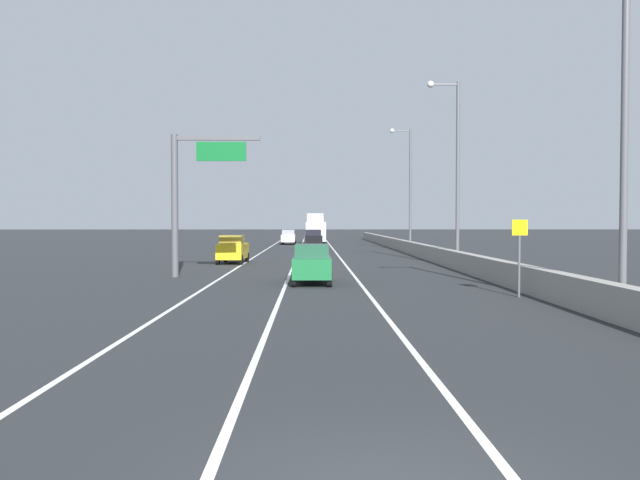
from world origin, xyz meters
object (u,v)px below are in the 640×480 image
at_px(lamp_post_right_near, 618,100).
at_px(car_silver_2, 289,237).
at_px(car_green_3, 312,264).
at_px(box_truck, 315,230).
at_px(overhead_sign_gantry, 189,187).
at_px(car_yellow_1, 233,249).
at_px(car_blue_4, 315,235).
at_px(lamp_post_right_third, 408,182).
at_px(speed_advisory_sign, 519,252).
at_px(car_black_0, 313,239).
at_px(lamp_post_right_second, 454,162).

height_order(lamp_post_right_near, car_silver_2, lamp_post_right_near).
bearing_deg(car_green_3, box_truck, 89.44).
distance_m(overhead_sign_gantry, car_yellow_1, 11.70).
distance_m(car_yellow_1, car_green_3, 15.53).
bearing_deg(car_blue_4, lamp_post_right_third, -71.40).
bearing_deg(lamp_post_right_near, overhead_sign_gantry, 139.86).
bearing_deg(speed_advisory_sign, car_black_0, 100.25).
xyz_separation_m(car_black_0, car_green_3, (-0.17, -37.67, -0.09)).
xyz_separation_m(car_yellow_1, car_silver_2, (2.62, 36.53, -0.05)).
xyz_separation_m(lamp_post_right_near, box_truck, (-9.21, 60.35, -4.98)).
xyz_separation_m(speed_advisory_sign, car_silver_2, (-10.92, 56.83, -0.84)).
relative_size(lamp_post_right_second, car_green_3, 2.53).
xyz_separation_m(lamp_post_right_near, car_blue_4, (-9.18, 69.27, -5.75)).
distance_m(car_silver_2, car_blue_4, 8.75).
distance_m(overhead_sign_gantry, car_silver_2, 47.86).
bearing_deg(car_black_0, lamp_post_right_third, -28.95).
bearing_deg(lamp_post_right_near, car_silver_2, 101.63).
bearing_deg(car_blue_4, speed_advisory_sign, -83.40).
distance_m(lamp_post_right_second, lamp_post_right_third, 21.34).
bearing_deg(lamp_post_right_second, car_silver_2, 106.96).
relative_size(overhead_sign_gantry, lamp_post_right_third, 0.62).
relative_size(lamp_post_right_near, car_yellow_1, 2.89).
xyz_separation_m(lamp_post_right_third, car_black_0, (-9.31, 5.15, -5.75)).
distance_m(car_black_0, car_green_3, 37.67).
height_order(car_black_0, box_truck, box_truck).
bearing_deg(lamp_post_right_second, car_yellow_1, 167.27).
relative_size(speed_advisory_sign, car_green_3, 0.63).
bearing_deg(car_silver_2, lamp_post_right_near, -78.37).
bearing_deg(lamp_post_right_near, car_blue_4, 97.55).
bearing_deg(car_blue_4, lamp_post_right_near, -82.45).
bearing_deg(car_silver_2, overhead_sign_gantry, -94.30).
xyz_separation_m(car_yellow_1, car_blue_4, (6.03, 44.59, 0.05)).
xyz_separation_m(speed_advisory_sign, lamp_post_right_third, (1.45, 38.30, 5.02)).
bearing_deg(speed_advisory_sign, car_silver_2, 100.87).
bearing_deg(box_truck, lamp_post_right_second, -77.33).
distance_m(lamp_post_right_second, car_black_0, 28.59).
relative_size(lamp_post_right_second, car_blue_4, 2.63).
bearing_deg(box_truck, speed_advisory_sign, -82.33).
bearing_deg(car_green_3, car_silver_2, 93.24).
xyz_separation_m(lamp_post_right_second, box_truck, (-8.77, 39.01, -4.98)).
distance_m(car_black_0, box_truck, 12.56).
xyz_separation_m(lamp_post_right_second, car_blue_4, (-8.74, 47.93, -5.75)).
relative_size(lamp_post_right_near, lamp_post_right_second, 1.00).
relative_size(lamp_post_right_second, car_silver_2, 2.75).
bearing_deg(car_yellow_1, car_green_3, -69.22).
bearing_deg(car_blue_4, overhead_sign_gantry, -97.16).
bearing_deg(overhead_sign_gantry, lamp_post_right_third, 61.24).
height_order(speed_advisory_sign, car_black_0, speed_advisory_sign).
xyz_separation_m(overhead_sign_gantry, speed_advisory_sign, (14.49, -9.26, -2.96)).
bearing_deg(speed_advisory_sign, car_green_3, 144.25).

